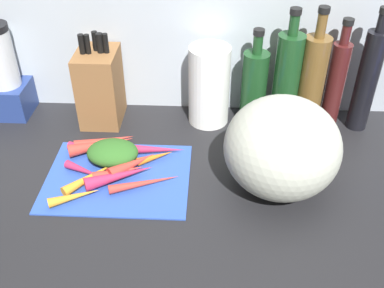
% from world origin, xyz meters
% --- Properties ---
extents(ground_plane, '(1.70, 0.80, 0.03)m').
position_xyz_m(ground_plane, '(0.00, 0.00, -0.01)').
color(ground_plane, black).
extents(wall_back, '(1.70, 0.03, 0.60)m').
position_xyz_m(wall_back, '(0.00, 0.39, 0.30)').
color(wall_back, '#ADB7C1').
rests_on(wall_back, ground_plane).
extents(cutting_board, '(0.37, 0.28, 0.01)m').
position_xyz_m(cutting_board, '(-0.23, 0.01, 0.00)').
color(cutting_board, '#2D51B7').
rests_on(cutting_board, ground_plane).
extents(carrot_0, '(0.17, 0.09, 0.03)m').
position_xyz_m(carrot_0, '(-0.29, 0.14, 0.02)').
color(carrot_0, red).
rests_on(carrot_0, cutting_board).
extents(carrot_1, '(0.18, 0.08, 0.02)m').
position_xyz_m(carrot_1, '(-0.16, -0.03, 0.02)').
color(carrot_1, red).
rests_on(carrot_1, cutting_board).
extents(carrot_2, '(0.12, 0.07, 0.02)m').
position_xyz_m(carrot_2, '(-0.32, 0.01, 0.02)').
color(carrot_2, '#B2264C').
rests_on(carrot_2, cutting_board).
extents(carrot_3, '(0.10, 0.07, 0.02)m').
position_xyz_m(carrot_3, '(-0.14, 0.08, 0.02)').
color(carrot_3, orange).
rests_on(carrot_3, cutting_board).
extents(carrot_4, '(0.18, 0.10, 0.04)m').
position_xyz_m(carrot_4, '(-0.30, 0.12, 0.03)').
color(carrot_4, red).
rests_on(carrot_4, cutting_board).
extents(carrot_5, '(0.13, 0.07, 0.03)m').
position_xyz_m(carrot_5, '(-0.23, 0.01, 0.02)').
color(carrot_5, red).
rests_on(carrot_5, cutting_board).
extents(carrot_6, '(0.12, 0.07, 0.02)m').
position_xyz_m(carrot_6, '(-0.32, -0.08, 0.02)').
color(carrot_6, orange).
rests_on(carrot_6, cutting_board).
extents(carrot_7, '(0.13, 0.12, 0.04)m').
position_xyz_m(carrot_7, '(-0.20, 0.04, 0.03)').
color(carrot_7, red).
rests_on(carrot_7, cutting_board).
extents(carrot_8, '(0.12, 0.14, 0.03)m').
position_xyz_m(carrot_8, '(-0.30, -0.01, 0.02)').
color(carrot_8, orange).
rests_on(carrot_8, cutting_board).
extents(carrot_9, '(0.17, 0.11, 0.04)m').
position_xyz_m(carrot_9, '(-0.22, -0.01, 0.03)').
color(carrot_9, '#B2264C').
rests_on(carrot_9, cutting_board).
extents(carrot_10, '(0.17, 0.03, 0.03)m').
position_xyz_m(carrot_10, '(-0.15, 0.11, 0.02)').
color(carrot_10, '#B2264C').
rests_on(carrot_10, cutting_board).
extents(carrot_11, '(0.13, 0.05, 0.03)m').
position_xyz_m(carrot_11, '(-0.32, 0.11, 0.02)').
color(carrot_11, '#B2264C').
rests_on(carrot_11, cutting_board).
extents(carrot_12, '(0.11, 0.04, 0.03)m').
position_xyz_m(carrot_12, '(-0.24, 0.10, 0.02)').
color(carrot_12, orange).
rests_on(carrot_12, cutting_board).
extents(carrot_greens_pile, '(0.14, 0.10, 0.06)m').
position_xyz_m(carrot_greens_pile, '(-0.26, 0.07, 0.04)').
color(carrot_greens_pile, '#2D6023').
rests_on(carrot_greens_pile, cutting_board).
extents(winter_squash, '(0.28, 0.28, 0.24)m').
position_xyz_m(winter_squash, '(0.17, 0.00, 0.12)').
color(winter_squash, '#B2B7A8').
rests_on(winter_squash, ground_plane).
extents(knife_block, '(0.12, 0.15, 0.28)m').
position_xyz_m(knife_block, '(-0.33, 0.29, 0.11)').
color(knife_block, brown).
rests_on(knife_block, ground_plane).
extents(blender_appliance, '(0.12, 0.12, 0.29)m').
position_xyz_m(blender_appliance, '(-0.62, 0.31, 0.12)').
color(blender_appliance, navy).
rests_on(blender_appliance, ground_plane).
extents(paper_towel_roll, '(0.12, 0.12, 0.24)m').
position_xyz_m(paper_towel_roll, '(-0.01, 0.30, 0.12)').
color(paper_towel_roll, white).
rests_on(paper_towel_roll, ground_plane).
extents(bottle_0, '(0.08, 0.08, 0.29)m').
position_xyz_m(bottle_0, '(0.12, 0.30, 0.12)').
color(bottle_0, '#19421E').
rests_on(bottle_0, ground_plane).
extents(bottle_1, '(0.08, 0.08, 0.36)m').
position_xyz_m(bottle_1, '(0.21, 0.28, 0.15)').
color(bottle_1, '#19421E').
rests_on(bottle_1, ground_plane).
extents(bottle_2, '(0.07, 0.07, 0.36)m').
position_xyz_m(bottle_2, '(0.28, 0.28, 0.15)').
color(bottle_2, brown).
rests_on(bottle_2, ground_plane).
extents(bottle_3, '(0.05, 0.05, 0.32)m').
position_xyz_m(bottle_3, '(0.36, 0.31, 0.14)').
color(bottle_3, '#471919').
rests_on(bottle_3, ground_plane).
extents(bottle_4, '(0.06, 0.06, 0.36)m').
position_xyz_m(bottle_4, '(0.44, 0.28, 0.16)').
color(bottle_4, black).
rests_on(bottle_4, ground_plane).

